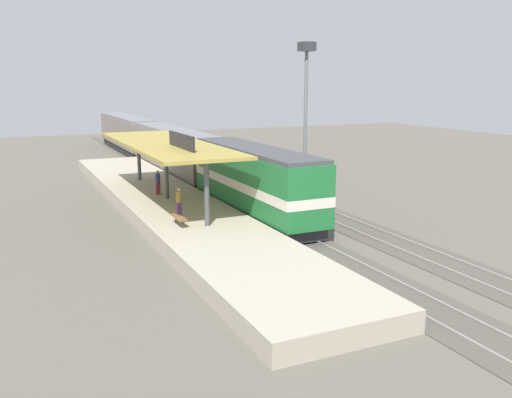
% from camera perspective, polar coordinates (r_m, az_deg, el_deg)
% --- Properties ---
extents(ground_plane, '(120.00, 120.00, 0.00)m').
position_cam_1_polar(ground_plane, '(40.28, -0.08, -0.35)').
color(ground_plane, '#5B564C').
extents(track_near, '(3.20, 110.00, 0.16)m').
position_cam_1_polar(track_near, '(39.50, -2.72, -0.57)').
color(track_near, '#4E4941').
rests_on(track_near, ground).
extents(track_far, '(3.20, 110.00, 0.16)m').
position_cam_1_polar(track_far, '(41.41, 3.19, 0.02)').
color(track_far, '#4E4941').
rests_on(track_far, ground).
extents(platform, '(6.00, 44.00, 0.90)m').
position_cam_1_polar(platform, '(37.96, -9.16, -0.59)').
color(platform, '#A89E89').
rests_on(platform, ground).
extents(station_canopy, '(5.20, 18.00, 4.70)m').
position_cam_1_polar(station_canopy, '(37.20, -9.34, 5.53)').
color(station_canopy, '#47474C').
rests_on(station_canopy, platform).
extents(platform_bench, '(0.44, 1.70, 0.50)m').
position_cam_1_polar(platform_bench, '(30.54, -7.99, -1.92)').
color(platform_bench, '#333338').
rests_on(platform_bench, platform).
extents(locomotive, '(2.93, 14.43, 4.44)m').
position_cam_1_polar(locomotive, '(35.22, -0.15, 1.84)').
color(locomotive, '#28282D').
rests_on(locomotive, track_near).
extents(passenger_carriage_front, '(2.90, 20.00, 4.24)m').
position_cam_1_polar(passenger_carriage_front, '(51.95, -8.51, 4.92)').
color(passenger_carriage_front, '#28282D').
rests_on(passenger_carriage_front, track_near).
extents(passenger_carriage_rear, '(2.90, 20.00, 4.24)m').
position_cam_1_polar(passenger_carriage_rear, '(72.04, -13.25, 6.70)').
color(passenger_carriage_rear, '#28282D').
rests_on(passenger_carriage_rear, track_near).
extents(light_mast, '(1.10, 1.10, 11.70)m').
position_cam_1_polar(light_mast, '(44.62, 5.21, 11.68)').
color(light_mast, slate).
rests_on(light_mast, ground).
extents(person_waiting, '(0.34, 0.34, 1.71)m').
position_cam_1_polar(person_waiting, '(39.08, -10.15, 1.84)').
color(person_waiting, maroon).
rests_on(person_waiting, platform).
extents(person_walking, '(0.34, 0.34, 1.71)m').
position_cam_1_polar(person_walking, '(32.52, -7.98, -0.14)').
color(person_walking, '#663375').
rests_on(person_walking, platform).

